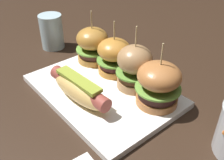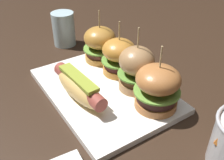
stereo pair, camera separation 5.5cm
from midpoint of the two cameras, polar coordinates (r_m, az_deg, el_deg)
ground_plane at (r=0.61m, az=-4.66°, el=-2.95°), size 3.00×3.00×0.00m
platter_main at (r=0.60m, az=-4.69°, el=-2.42°), size 0.34×0.24×0.01m
hot_dog at (r=0.56m, az=-10.30°, el=-1.81°), size 0.17×0.06×0.05m
slider_far_left at (r=0.69m, az=-6.62°, el=7.67°), size 0.09×0.09×0.14m
slider_center_left at (r=0.63m, az=-2.05°, el=5.24°), size 0.09×0.09×0.13m
slider_center_right at (r=0.57m, az=2.21°, el=2.86°), size 0.08×0.08×0.15m
slider_far_right at (r=0.53m, az=7.25°, el=-0.92°), size 0.10×0.10×0.14m
water_glass at (r=0.81m, az=-15.07°, el=10.19°), size 0.07×0.07×0.10m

